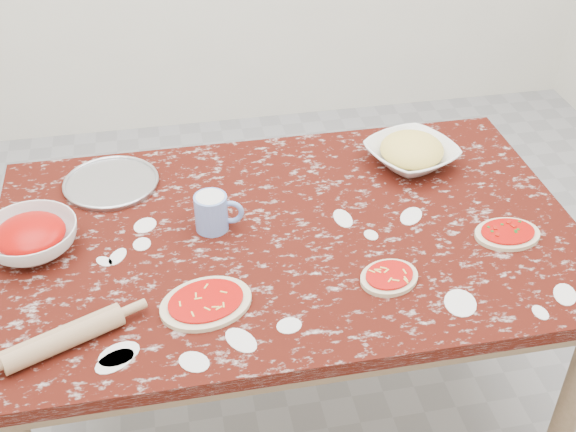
# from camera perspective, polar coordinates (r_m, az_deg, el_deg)

# --- Properties ---
(ground) EXTENTS (4.00, 4.00, 0.00)m
(ground) POSITION_cam_1_polar(r_m,az_deg,el_deg) (2.55, 0.00, -14.62)
(ground) COLOR gray
(worktable) EXTENTS (1.60, 1.00, 0.75)m
(worktable) POSITION_cam_1_polar(r_m,az_deg,el_deg) (2.07, 0.00, -2.96)
(worktable) COLOR #360C07
(worktable) RESTS_ON ground
(pizza_tray) EXTENTS (0.29, 0.29, 0.01)m
(pizza_tray) POSITION_cam_1_polar(r_m,az_deg,el_deg) (2.26, -13.62, 2.49)
(pizza_tray) COLOR #B2B2B7
(pizza_tray) RESTS_ON worktable
(sauce_bowl) EXTENTS (0.30, 0.30, 0.08)m
(sauce_bowl) POSITION_cam_1_polar(r_m,az_deg,el_deg) (2.04, -19.38, -1.66)
(sauce_bowl) COLOR white
(sauce_bowl) RESTS_ON worktable
(cheese_bowl) EXTENTS (0.34, 0.34, 0.06)m
(cheese_bowl) POSITION_cam_1_polar(r_m,az_deg,el_deg) (2.31, 9.59, 4.72)
(cheese_bowl) COLOR white
(cheese_bowl) RESTS_ON worktable
(flour_mug) EXTENTS (0.14, 0.09, 0.11)m
(flour_mug) POSITION_cam_1_polar(r_m,az_deg,el_deg) (2.00, -5.89, 0.31)
(flour_mug) COLOR #7290D9
(flour_mug) RESTS_ON worktable
(pizza_left) EXTENTS (0.27, 0.24, 0.02)m
(pizza_left) POSITION_cam_1_polar(r_m,az_deg,el_deg) (1.80, -6.41, -6.75)
(pizza_left) COLOR beige
(pizza_left) RESTS_ON worktable
(pizza_mid) EXTENTS (0.19, 0.18, 0.02)m
(pizza_mid) POSITION_cam_1_polar(r_m,az_deg,el_deg) (1.87, 7.89, -4.75)
(pizza_mid) COLOR beige
(pizza_mid) RESTS_ON worktable
(pizza_right) EXTENTS (0.19, 0.14, 0.02)m
(pizza_right) POSITION_cam_1_polar(r_m,az_deg,el_deg) (2.08, 16.73, -1.33)
(pizza_right) COLOR beige
(pizza_right) RESTS_ON worktable
(rolling_pin) EXTENTS (0.28, 0.16, 0.06)m
(rolling_pin) POSITION_cam_1_polar(r_m,az_deg,el_deg) (1.75, -17.10, -9.09)
(rolling_pin) COLOR tan
(rolling_pin) RESTS_ON worktable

